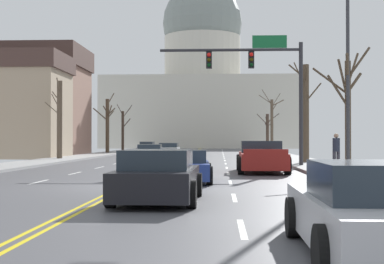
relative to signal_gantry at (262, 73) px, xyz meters
name	(u,v)px	position (x,y,z in m)	size (l,w,h in m)	color
ground	(125,186)	(-5.44, -12.81, -5.21)	(20.00, 180.00, 0.20)	#4C4C51
signal_gantry	(262,73)	(0.00, 0.00, 0.00)	(7.91, 0.41, 7.17)	#28282D
street_lamp_right	(342,46)	(2.55, -8.66, 0.02)	(1.96, 0.24, 8.82)	#333338
capitol_building	(202,87)	(-5.44, 70.82, 5.85)	(34.01, 20.57, 32.30)	beige
pickup_truck_near_00	(262,158)	(-0.33, -4.43, -4.56)	(2.39, 5.65, 1.48)	maroon
sedan_near_01	(184,167)	(-3.61, -10.73, -4.68)	(2.12, 4.34, 1.17)	navy
sedan_near_02	(158,177)	(-3.87, -17.19, -4.62)	(2.11, 4.34, 1.30)	black
sedan_near_03	(373,213)	(-0.29, -23.61, -4.65)	(2.00, 4.59, 1.27)	silver
sedan_oncoming_00	(150,154)	(-7.03, 6.60, -4.66)	(2.04, 4.27, 1.21)	#9EA3A8
sedan_oncoming_01	(169,150)	(-7.01, 20.46, -4.66)	(2.11, 4.32, 1.21)	#9EA3A8
sedan_oncoming_02	(147,147)	(-10.74, 33.65, -4.64)	(1.94, 4.32, 1.26)	silver
flank_building_00	(30,121)	(-24.17, 32.73, -1.58)	(9.63, 10.39, 7.22)	slate
flank_building_02	(21,101)	(-22.02, 23.64, 0.15)	(12.73, 8.73, 10.63)	#8C6656
bare_tree_00	(267,131)	(3.53, 37.75, -2.71)	(2.81, 1.97, 4.58)	#423328
bare_tree_01	(107,124)	(-14.14, 27.55, -2.07)	(2.30, 2.23, 6.39)	#4C3D2D
bare_tree_02	(306,112)	(3.04, 4.07, -1.95)	(1.80, 1.94, 6.22)	#4C3D2D
bare_tree_04	(347,106)	(2.87, -8.08, -2.30)	(2.21, 2.15, 5.13)	#4C3D2D
bare_tree_05	(59,119)	(-14.20, 9.95, -2.16)	(1.53, 1.99, 5.86)	brown
bare_tree_06	(272,124)	(3.14, 27.74, -2.09)	(2.73, 1.84, 6.66)	brown
bare_tree_07	(123,130)	(-13.91, 35.76, -2.56)	(1.71, 1.67, 5.55)	#423328
pedestrian_01	(336,149)	(3.19, -4.31, -4.15)	(0.35, 0.34, 1.70)	#33333D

